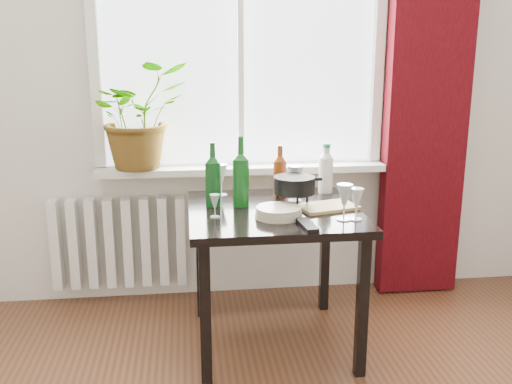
{
  "coord_description": "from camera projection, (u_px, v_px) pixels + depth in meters",
  "views": [
    {
      "loc": [
        -0.33,
        -1.18,
        1.52
      ],
      "look_at": [
        0.01,
        1.55,
        0.83
      ],
      "focal_mm": 40.0,
      "sensor_mm": 36.0,
      "label": 1
    }
  ],
  "objects": [
    {
      "name": "table",
      "position": [
        273.0,
        226.0,
        2.89
      ],
      "size": [
        0.85,
        0.85,
        0.74
      ],
      "color": "black",
      "rests_on": "ground"
    },
    {
      "name": "wineglass_front_left",
      "position": [
        215.0,
        206.0,
        2.71
      ],
      "size": [
        0.06,
        0.06,
        0.11
      ],
      "primitive_type": null,
      "rotation": [
        0.0,
        0.0,
        0.29
      ],
      "color": "#B5B9C3",
      "rests_on": "table"
    },
    {
      "name": "wine_bottle_left",
      "position": [
        213.0,
        174.0,
        2.88
      ],
      "size": [
        0.08,
        0.08,
        0.34
      ],
      "primitive_type": null,
      "rotation": [
        0.0,
        0.0,
        -0.03
      ],
      "color": "#0B3B11",
      "rests_on": "table"
    },
    {
      "name": "wineglass_back_center",
      "position": [
        295.0,
        183.0,
        3.0
      ],
      "size": [
        0.1,
        0.1,
        0.2
      ],
      "primitive_type": null,
      "rotation": [
        0.0,
        0.0,
        -0.24
      ],
      "color": "silver",
      "rests_on": "table"
    },
    {
      "name": "potted_plant",
      "position": [
        138.0,
        116.0,
        3.27
      ],
      "size": [
        0.71,
        0.69,
        0.61
      ],
      "primitive_type": "imported",
      "rotation": [
        0.0,
        0.0,
        0.52
      ],
      "color": "#256E1D",
      "rests_on": "windowsill"
    },
    {
      "name": "wine_bottle_right",
      "position": [
        241.0,
        171.0,
        2.88
      ],
      "size": [
        0.1,
        0.1,
        0.36
      ],
      "primitive_type": null,
      "rotation": [
        0.0,
        0.0,
        0.23
      ],
      "color": "#0D4713",
      "rests_on": "table"
    },
    {
      "name": "plate_stack",
      "position": [
        279.0,
        212.0,
        2.72
      ],
      "size": [
        0.29,
        0.29,
        0.05
      ],
      "primitive_type": "cylinder",
      "rotation": [
        0.0,
        0.0,
        0.3
      ],
      "color": "beige",
      "rests_on": "table"
    },
    {
      "name": "bottle_amber",
      "position": [
        280.0,
        171.0,
        3.07
      ],
      "size": [
        0.09,
        0.09,
        0.29
      ],
      "primitive_type": null,
      "rotation": [
        0.0,
        0.0,
        0.36
      ],
      "color": "maroon",
      "rests_on": "table"
    },
    {
      "name": "window",
      "position": [
        240.0,
        35.0,
        3.3
      ],
      "size": [
        1.72,
        0.08,
        1.62
      ],
      "color": "white",
      "rests_on": "ground"
    },
    {
      "name": "wineglass_front_right",
      "position": [
        344.0,
        202.0,
        2.66
      ],
      "size": [
        0.09,
        0.09,
        0.18
      ],
      "primitive_type": null,
      "rotation": [
        0.0,
        0.0,
        -0.25
      ],
      "color": "silver",
      "rests_on": "table"
    },
    {
      "name": "tv_remote",
      "position": [
        307.0,
        225.0,
        2.57
      ],
      "size": [
        0.07,
        0.19,
        0.02
      ],
      "primitive_type": "cube",
      "rotation": [
        0.0,
        0.0,
        0.09
      ],
      "color": "black",
      "rests_on": "table"
    },
    {
      "name": "wineglass_far_right",
      "position": [
        356.0,
        204.0,
        2.66
      ],
      "size": [
        0.09,
        0.09,
        0.16
      ],
      "primitive_type": null,
      "rotation": [
        0.0,
        0.0,
        0.43
      ],
      "color": "silver",
      "rests_on": "table"
    },
    {
      "name": "curtain",
      "position": [
        428.0,
        88.0,
        3.41
      ],
      "size": [
        0.5,
        0.12,
        2.56
      ],
      "color": "#330409",
      "rests_on": "ground"
    },
    {
      "name": "cutting_board",
      "position": [
        327.0,
        207.0,
        2.88
      ],
      "size": [
        0.33,
        0.26,
        0.02
      ],
      "primitive_type": "cube",
      "rotation": [
        0.0,
        0.0,
        0.28
      ],
      "color": "#A6874B",
      "rests_on": "table"
    },
    {
      "name": "cleaning_bottle",
      "position": [
        326.0,
        168.0,
        3.17
      ],
      "size": [
        0.1,
        0.1,
        0.28
      ],
      "primitive_type": null,
      "rotation": [
        0.0,
        0.0,
        -0.25
      ],
      "color": "silver",
      "rests_on": "table"
    },
    {
      "name": "wineglass_back_left",
      "position": [
        221.0,
        180.0,
        3.11
      ],
      "size": [
        0.09,
        0.09,
        0.18
      ],
      "primitive_type": null,
      "rotation": [
        0.0,
        0.0,
        -0.24
      ],
      "color": "silver",
      "rests_on": "table"
    },
    {
      "name": "radiator",
      "position": [
        119.0,
        242.0,
        3.46
      ],
      "size": [
        0.8,
        0.1,
        0.55
      ],
      "color": "white",
      "rests_on": "ground"
    },
    {
      "name": "fondue_pot",
      "position": [
        294.0,
        192.0,
        2.86
      ],
      "size": [
        0.25,
        0.22,
        0.16
      ],
      "primitive_type": null,
      "rotation": [
        0.0,
        0.0,
        -0.06
      ],
      "color": "black",
      "rests_on": "table"
    },
    {
      "name": "windowsill",
      "position": [
        242.0,
        169.0,
        3.42
      ],
      "size": [
        1.72,
        0.2,
        0.04
      ],
      "color": "silver",
      "rests_on": "ground"
    }
  ]
}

